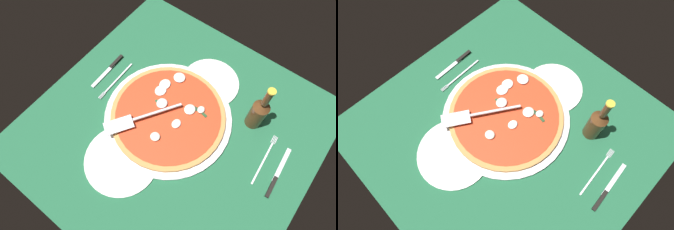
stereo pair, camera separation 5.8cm
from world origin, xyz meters
The scene contains 10 objects.
ground_plane centered at (0.00, 0.00, -0.40)cm, with size 94.51×94.51×0.80cm, color #205D3B.
checker_pattern centered at (0.00, 0.00, 0.05)cm, with size 94.51×94.51×0.10cm.
pizza_pan centered at (2.20, 4.05, 0.78)cm, with size 45.59×45.59×1.36cm, color silver.
dinner_plate_left centered at (-19.84, 6.83, 0.60)cm, with size 25.01×25.01×1.00cm, color white.
dinner_plate_right centered at (23.53, 0.32, 0.60)cm, with size 21.80×21.80×1.00cm, color white.
pizza centered at (2.44, 4.14, 2.30)cm, with size 40.83×40.83×2.92cm.
pizza_server centered at (-5.45, 10.40, 4.72)cm, with size 24.84×17.53×1.00cm.
place_setting_near centered at (7.83, -34.27, 0.45)cm, with size 21.86×14.18×1.40cm.
place_setting_far centered at (3.94, 32.25, 0.46)cm, with size 19.87×12.87×1.40cm.
beer_bottle centered at (19.12, -21.00, 8.07)cm, with size 5.71×5.71×21.91cm.
Camera 1 is at (-32.28, -22.19, 92.49)cm, focal length 30.20 mm.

